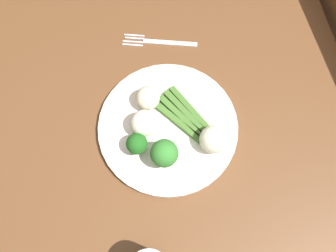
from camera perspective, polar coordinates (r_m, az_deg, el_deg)
name	(u,v)px	position (r m, az deg, el deg)	size (l,w,h in m)	color
ground_plane	(164,213)	(1.56, -0.53, -11.96)	(6.00, 6.00, 0.02)	gray
dining_table	(162,177)	(0.93, -0.88, -7.04)	(1.28, 0.87, 0.73)	brown
plate	(168,128)	(0.84, 0.00, -0.28)	(0.28, 0.28, 0.01)	silver
asparagus_bundle	(184,115)	(0.84, 2.19, 1.48)	(0.13, 0.11, 0.01)	#3D6626
broccoli_front_left	(164,153)	(0.78, -0.52, -3.80)	(0.05, 0.05, 0.07)	#609E3D
broccoli_left	(137,144)	(0.80, -4.31, -2.48)	(0.04, 0.04, 0.05)	#4C7F2B
cauliflower_mid	(149,98)	(0.83, -2.61, 3.92)	(0.05, 0.05, 0.05)	beige
cauliflower_right	(144,123)	(0.81, -3.37, 0.38)	(0.05, 0.05, 0.05)	white
cauliflower_outer_edge	(214,139)	(0.80, 6.31, -1.84)	(0.06, 0.06, 0.06)	silver
fork	(159,42)	(0.93, -1.31, 11.49)	(0.06, 0.16, 0.00)	silver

